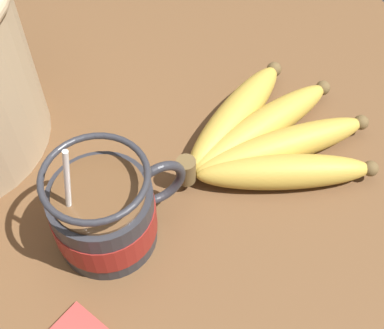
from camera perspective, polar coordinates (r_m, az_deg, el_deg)
name	(u,v)px	position (r cm, az deg, el deg)	size (l,w,h in cm)	color
table	(126,224)	(56.12, -7.01, -6.32)	(92.08, 92.08, 3.91)	brown
coffee_mug	(105,213)	(49.96, -9.27, -5.15)	(13.39, 9.70, 14.45)	#28282D
banana_bunch	(265,138)	(57.84, 7.77, 2.78)	(22.12, 20.30, 4.29)	brown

